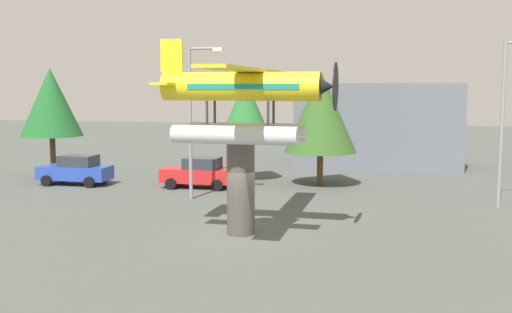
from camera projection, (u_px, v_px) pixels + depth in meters
ground_plane at (241, 234)px, 23.67m from camera, size 140.00×140.00×0.00m
display_pedestal at (241, 188)px, 23.46m from camera, size 1.10×1.10×3.65m
floatplane_monument at (244, 99)px, 23.02m from camera, size 6.95×10.43×4.00m
car_near_blue at (76, 170)px, 35.43m from camera, size 4.20×2.02×1.76m
car_mid_red at (199, 173)px, 34.34m from camera, size 4.20×2.02×1.76m
streetlight_primary at (194, 111)px, 30.47m from camera, size 1.84×0.28×7.79m
streetlight_secondary at (507, 112)px, 28.19m from camera, size 1.84×0.28×7.92m
storefront_building at (377, 125)px, 43.70m from camera, size 11.50×6.53×6.01m
tree_west at (51, 102)px, 38.54m from camera, size 3.95×3.95×6.99m
tree_east at (245, 110)px, 36.77m from camera, size 3.29×3.29×6.21m
tree_center_back at (321, 112)px, 34.86m from camera, size 4.24×4.24×6.67m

